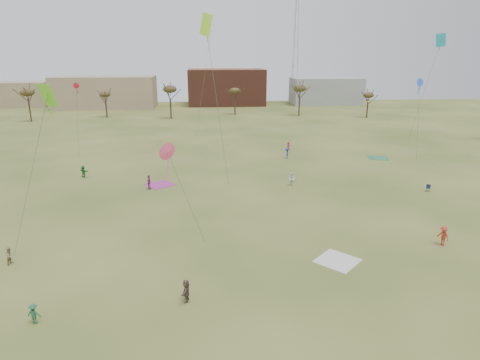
{
  "coord_description": "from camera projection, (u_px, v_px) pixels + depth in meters",
  "views": [
    {
      "loc": [
        -3.31,
        -24.38,
        16.8
      ],
      "look_at": [
        0.0,
        12.0,
        5.5
      ],
      "focal_mm": 30.43,
      "sensor_mm": 36.0,
      "label": 1
    }
  ],
  "objects": [
    {
      "name": "blanket_plum",
      "position": [
        160.0,
        185.0,
        54.82
      ],
      "size": [
        4.52,
        4.52,
        0.03
      ],
      "primitive_type": "cube",
      "rotation": [
        0.0,
        0.0,
        2.2
      ],
      "color": "#A9348C",
      "rests_on": "ground"
    },
    {
      "name": "flyer_far_c",
      "position": [
        287.0,
        153.0,
        68.52
      ],
      "size": [
        0.97,
        1.26,
        1.71
      ],
      "primitive_type": "imported",
      "rotation": [
        0.0,
        0.0,
        4.37
      ],
      "color": "navy",
      "rests_on": "ground"
    },
    {
      "name": "spectator_mid_d",
      "position": [
        149.0,
        182.0,
        52.67
      ],
      "size": [
        0.58,
        1.17,
        1.93
      ],
      "primitive_type": "imported",
      "rotation": [
        0.0,
        0.0,
        1.47
      ],
      "color": "#923C88",
      "rests_on": "ground"
    },
    {
      "name": "building_brick",
      "position": [
        226.0,
        87.0,
        141.27
      ],
      "size": [
        26.0,
        16.0,
        12.0
      ],
      "primitive_type": "cube",
      "color": "brown",
      "rests_on": "ground"
    },
    {
      "name": "spectator_fore_b",
      "position": [
        10.0,
        256.0,
        33.87
      ],
      "size": [
        0.78,
        0.88,
        1.51
      ],
      "primitive_type": "imported",
      "rotation": [
        0.0,
        0.0,
        1.24
      ],
      "color": "#9B8963",
      "rests_on": "ground"
    },
    {
      "name": "building_tan",
      "position": [
        106.0,
        92.0,
        133.35
      ],
      "size": [
        32.0,
        14.0,
        10.0
      ],
      "primitive_type": "cube",
      "color": "#937F60",
      "rests_on": "ground"
    },
    {
      "name": "flyer_far_b",
      "position": [
        288.0,
        146.0,
        74.94
      ],
      "size": [
        0.82,
        0.8,
        1.43
      ],
      "primitive_type": "imported",
      "rotation": [
        0.0,
        0.0,
        0.73
      ],
      "color": "#BB2041",
      "rests_on": "ground"
    },
    {
      "name": "tree_line",
      "position": [
        204.0,
        95.0,
        101.38
      ],
      "size": [
        117.44,
        49.32,
        8.91
      ],
      "color": "#3A2B1E",
      "rests_on": "ground"
    },
    {
      "name": "building_grey",
      "position": [
        326.0,
        91.0,
        142.84
      ],
      "size": [
        24.0,
        12.0,
        9.0
      ],
      "primitive_type": "cube",
      "color": "gray",
      "rests_on": "ground"
    },
    {
      "name": "blanket_olive",
      "position": [
        378.0,
        158.0,
        68.93
      ],
      "size": [
        3.85,
        3.85,
        0.03
      ],
      "primitive_type": "cube",
      "rotation": [
        0.0,
        0.0,
        2.92
      ],
      "color": "#2D7C50",
      "rests_on": "ground"
    },
    {
      "name": "blanket_cream",
      "position": [
        337.0,
        261.0,
        34.58
      ],
      "size": [
        4.46,
        4.46,
        0.03
      ],
      "primitive_type": "cube",
      "rotation": [
        0.0,
        0.0,
        2.34
      ],
      "color": "silver",
      "rests_on": "ground"
    },
    {
      "name": "kites_aloft",
      "position": [
        226.0,
        52.0,
        57.68
      ],
      "size": [
        78.62,
        73.47,
        22.17
      ],
      "color": "orange",
      "rests_on": "ground"
    },
    {
      "name": "camp_chair_right",
      "position": [
        428.0,
        189.0,
        52.09
      ],
      "size": [
        0.72,
        0.73,
        0.87
      ],
      "rotation": [
        0.0,
        0.0,
        5.66
      ],
      "color": "#131F36",
      "rests_on": "ground"
    },
    {
      "name": "flyer_mid_b",
      "position": [
        443.0,
        236.0,
        37.16
      ],
      "size": [
        1.02,
        1.36,
        1.86
      ],
      "primitive_type": "imported",
      "rotation": [
        0.0,
        0.0,
        5.02
      ],
      "color": "#B23321",
      "rests_on": "ground"
    },
    {
      "name": "ground",
      "position": [
        256.0,
        305.0,
        28.45
      ],
      "size": [
        260.0,
        260.0,
        0.0
      ],
      "primitive_type": "plane",
      "color": "#3C5019",
      "rests_on": "ground"
    },
    {
      "name": "flyer_near_center",
      "position": [
        34.0,
        314.0,
        26.36
      ],
      "size": [
        1.0,
        0.69,
        1.41
      ],
      "primitive_type": "imported",
      "rotation": [
        0.0,
        0.0,
        2.95
      ],
      "color": "#216439",
      "rests_on": "ground"
    },
    {
      "name": "building_tan_west",
      "position": [
        20.0,
        94.0,
        137.71
      ],
      "size": [
        20.0,
        12.0,
        8.0
      ],
      "primitive_type": "cube",
      "color": "#937F60",
      "rests_on": "ground"
    },
    {
      "name": "flyer_far_a",
      "position": [
        83.0,
        172.0,
        57.85
      ],
      "size": [
        1.58,
        1.36,
        1.72
      ],
      "primitive_type": "imported",
      "rotation": [
        0.0,
        0.0,
        2.5
      ],
      "color": "#277527",
      "rests_on": "ground"
    },
    {
      "name": "radio_tower",
      "position": [
        295.0,
        47.0,
        144.29
      ],
      "size": [
        1.51,
        1.72,
        41.0
      ],
      "color": "#9EA3A8",
      "rests_on": "ground"
    },
    {
      "name": "spectator_fore_c",
      "position": [
        186.0,
        291.0,
        28.7
      ],
      "size": [
        0.66,
        1.6,
        1.67
      ],
      "primitive_type": "imported",
      "rotation": [
        0.0,
        0.0,
        4.61
      ],
      "color": "brown",
      "rests_on": "ground"
    },
    {
      "name": "spectator_mid_e",
      "position": [
        292.0,
        179.0,
        54.14
      ],
      "size": [
        1.11,
        1.12,
        1.82
      ],
      "primitive_type": "imported",
      "rotation": [
        0.0,
        0.0,
        5.46
      ],
      "color": "white",
      "rests_on": "ground"
    }
  ]
}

